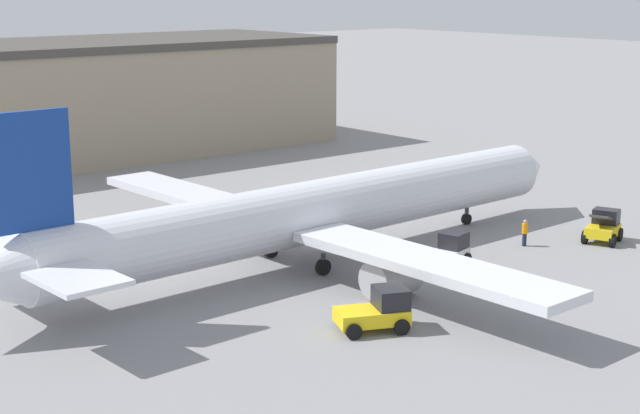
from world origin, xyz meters
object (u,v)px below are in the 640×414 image
at_px(ground_crew_worker, 525,232).
at_px(baggage_tug, 378,310).
at_px(airplane, 307,214).
at_px(belt_loader_truck, 604,227).
at_px(pushback_tug, 448,252).

distance_m(ground_crew_worker, baggage_tug, 17.84).
height_order(airplane, belt_loader_truck, airplane).
height_order(airplane, pushback_tug, airplane).
relative_size(ground_crew_worker, pushback_tug, 0.48).
relative_size(airplane, belt_loader_truck, 14.19).
xyz_separation_m(airplane, belt_loader_truck, (17.25, -8.18, -1.98)).
distance_m(belt_loader_truck, pushback_tug, 11.98).
distance_m(airplane, belt_loader_truck, 19.20).
height_order(ground_crew_worker, belt_loader_truck, belt_loader_truck).
height_order(baggage_tug, belt_loader_truck, baggage_tug).
bearing_deg(airplane, ground_crew_worker, -25.64).
relative_size(ground_crew_worker, baggage_tug, 0.44).
distance_m(airplane, pushback_tug, 8.31).
xyz_separation_m(ground_crew_worker, pushback_tug, (-7.15, -0.23, 0.04)).
xyz_separation_m(ground_crew_worker, belt_loader_truck, (4.61, -2.50, 0.08)).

